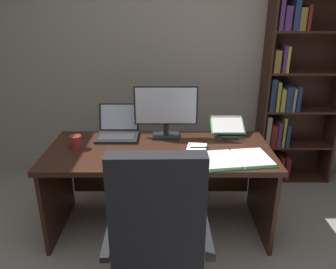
% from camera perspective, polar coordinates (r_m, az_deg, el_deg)
% --- Properties ---
extents(wall_back, '(5.37, 0.12, 2.76)m').
position_cam_1_polar(wall_back, '(3.43, 1.33, 15.18)').
color(wall_back, '#A89E8E').
rests_on(wall_back, ground).
extents(desk, '(1.73, 0.77, 0.72)m').
position_cam_1_polar(desk, '(2.68, -1.50, -5.59)').
color(desk, '#381E14').
rests_on(desk, ground).
extents(bookshelf, '(0.76, 0.27, 1.93)m').
position_cam_1_polar(bookshelf, '(3.52, 20.66, 6.42)').
color(bookshelf, '#381E14').
rests_on(bookshelf, ground).
extents(office_chair, '(0.62, 0.60, 1.12)m').
position_cam_1_polar(office_chair, '(1.93, -1.81, -19.84)').
color(office_chair, '#232326').
rests_on(office_chair, ground).
extents(monitor, '(0.52, 0.16, 0.44)m').
position_cam_1_polar(monitor, '(2.69, -0.42, 4.09)').
color(monitor, '#232326').
rests_on(monitor, desk).
extents(laptop, '(0.34, 0.32, 0.25)m').
position_cam_1_polar(laptop, '(2.79, -8.80, 0.72)').
color(laptop, '#232326').
rests_on(laptop, desk).
extents(keyboard, '(0.42, 0.15, 0.02)m').
position_cam_1_polar(keyboard, '(2.38, -0.47, -3.77)').
color(keyboard, '#232326').
rests_on(keyboard, desk).
extents(computer_mouse, '(0.06, 0.10, 0.04)m').
position_cam_1_polar(computer_mouse, '(2.40, -7.66, -3.57)').
color(computer_mouse, '#232326').
rests_on(computer_mouse, desk).
extents(reading_stand_with_book, '(0.29, 0.26, 0.14)m').
position_cam_1_polar(reading_stand_with_book, '(2.84, 10.26, 1.35)').
color(reading_stand_with_book, '#232326').
rests_on(reading_stand_with_book, desk).
extents(open_binder, '(0.53, 0.37, 0.02)m').
position_cam_1_polar(open_binder, '(2.39, 11.71, -4.20)').
color(open_binder, green).
rests_on(open_binder, desk).
extents(notepad, '(0.19, 0.23, 0.01)m').
position_cam_1_polar(notepad, '(2.53, 4.93, -2.42)').
color(notepad, white).
rests_on(notepad, desk).
extents(pen, '(0.14, 0.01, 0.01)m').
position_cam_1_polar(pen, '(2.53, 5.39, -2.24)').
color(pen, black).
rests_on(pen, notepad).
extents(coffee_mug, '(0.09, 0.09, 0.10)m').
position_cam_1_polar(coffee_mug, '(2.63, -15.85, -1.26)').
color(coffee_mug, maroon).
rests_on(coffee_mug, desk).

